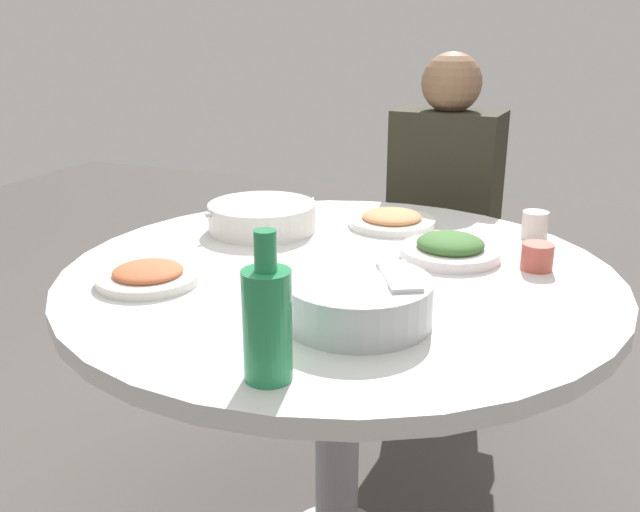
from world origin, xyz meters
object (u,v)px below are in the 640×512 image
Objects in this scene: rice_bowl at (358,300)px; tea_cup_near at (537,257)px; dish_shrimp at (392,220)px; tea_cup_far at (535,225)px; soup_bowl at (262,218)px; diner_left at (445,191)px; stool_for_diner_left at (436,340)px; dish_tofu_braise at (148,275)px; dish_greens at (450,248)px; round_dining_table at (338,306)px; green_bottle at (267,321)px.

rice_bowl is 3.93× the size of tea_cup_near.
tea_cup_far is at bearing 93.92° from dish_shrimp.
diner_left is (-0.64, 0.36, -0.04)m from soup_bowl.
dish_tofu_braise is at bearing -21.00° from stool_for_diner_left.
dish_shrimp is (-0.63, -0.11, -0.03)m from rice_bowl.
dish_greens reaches higher than dish_tofu_braise.
dish_shrimp reaches higher than dish_tofu_braise.
rice_bowl reaches higher than soup_bowl.
dish_greens is (-0.17, 0.22, 0.11)m from round_dining_table.
rice_bowl is at bearing 10.02° from dish_shrimp.
dish_tofu_braise is 0.48× the size of stool_for_diner_left.
tea_cup_far is 0.15× the size of stool_for_diner_left.
dish_shrimp is at bearing -5.80° from diner_left.
soup_bowl is 0.94m from stool_for_diner_left.
rice_bowl is at bearing 3.22° from diner_left.
dish_tofu_braise is 3.10× the size of tea_cup_near.
dish_greens is 0.90m from stool_for_diner_left.
green_bottle is at bearing 7.55° from round_dining_table.
tea_cup_far is at bearing 135.85° from round_dining_table.
rice_bowl is 1.11m from diner_left.
tea_cup_far is 0.09× the size of diner_left.
dish_shrimp is 1.00× the size of dish_greens.
round_dining_table is 0.29m from dish_greens.
rice_bowl is at bearing 42.05° from soup_bowl.
rice_bowl is 0.26m from green_bottle.
tea_cup_far is (-0.62, 0.73, 0.02)m from dish_tofu_braise.
soup_bowl reaches higher than round_dining_table.
tea_cup_far is (-0.19, 0.68, 0.00)m from soup_bowl.
dish_shrimp is 3.33× the size of tea_cup_near.
green_bottle is 3.46× the size of tea_cup_far.
soup_bowl is 0.35m from dish_shrimp.
dish_tofu_braise is 0.96m from tea_cup_far.
dish_tofu_braise is at bearing -55.13° from dish_greens.
green_bottle is at bearing -12.47° from dish_greens.
diner_left is (-0.48, 0.05, -0.02)m from dish_shrimp.
green_bottle is at bearing -19.40° from tea_cup_far.
stool_for_diner_left is at bearing -176.78° from rice_bowl.
dish_shrimp is 1.07× the size of dish_tofu_braise.
stool_for_diner_left is (-0.68, -0.15, -0.57)m from dish_greens.
diner_left is (-1.08, 0.41, -0.02)m from dish_tofu_braise.
dish_shrimp is (-0.16, 0.31, -0.02)m from soup_bowl.
dish_shrimp is 0.97× the size of green_bottle.
diner_left is at bearing 174.20° from dish_shrimp.
dish_greens is 0.20m from tea_cup_near.
dish_shrimp is at bearing 117.73° from soup_bowl.
green_bottle is at bearing 3.23° from dish_shrimp.
tea_cup_near reaches higher than stool_for_diner_left.
tea_cup_near reaches higher than dish_shrimp.
tea_cup_far reaches higher than dish_greens.
rice_bowl is at bearing 86.51° from dish_tofu_braise.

